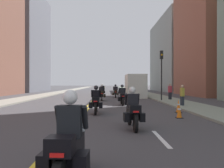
% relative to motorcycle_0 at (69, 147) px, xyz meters
% --- Properties ---
extents(ground_plane, '(264.00, 264.00, 0.00)m').
position_rel_motorcycle_0_xyz_m(ground_plane, '(-0.77, 43.44, -0.65)').
color(ground_plane, '#403E41').
extents(sidewalk_left, '(2.82, 144.00, 0.12)m').
position_rel_motorcycle_0_xyz_m(sidewalk_left, '(-8.39, 43.44, -0.59)').
color(sidewalk_left, gray).
rests_on(sidewalk_left, ground).
extents(sidewalk_right, '(2.82, 144.00, 0.12)m').
position_rel_motorcycle_0_xyz_m(sidewalk_right, '(6.84, 43.44, -0.59)').
color(sidewalk_right, gray).
rests_on(sidewalk_right, ground).
extents(centreline_yellow_inner, '(0.12, 132.00, 0.01)m').
position_rel_motorcycle_0_xyz_m(centreline_yellow_inner, '(-0.89, 43.44, -0.65)').
color(centreline_yellow_inner, yellow).
rests_on(centreline_yellow_inner, ground).
extents(centreline_yellow_outer, '(0.12, 132.00, 0.01)m').
position_rel_motorcycle_0_xyz_m(centreline_yellow_outer, '(-0.65, 43.44, -0.65)').
color(centreline_yellow_outer, yellow).
rests_on(centreline_yellow_outer, ground).
extents(lane_dashes_white, '(0.14, 56.40, 0.01)m').
position_rel_motorcycle_0_xyz_m(lane_dashes_white, '(2.33, 24.44, -0.65)').
color(lane_dashes_white, silver).
rests_on(lane_dashes_white, ground).
extents(building_right_1, '(8.46, 13.74, 19.02)m').
position_rel_motorcycle_0_xyz_m(building_right_1, '(16.15, 30.38, 8.86)').
color(building_right_1, brown).
rests_on(building_right_1, ground).
extents(building_left_2, '(9.85, 16.36, 20.88)m').
position_rel_motorcycle_0_xyz_m(building_left_2, '(-18.39, 48.11, 9.79)').
color(building_left_2, slate).
rests_on(building_left_2, ground).
extents(building_right_2, '(6.81, 21.80, 15.80)m').
position_rel_motorcycle_0_xyz_m(building_right_2, '(15.32, 49.24, 7.25)').
color(building_right_2, gray).
rests_on(building_right_2, ground).
extents(motorcycle_0, '(0.78, 2.20, 1.63)m').
position_rel_motorcycle_0_xyz_m(motorcycle_0, '(0.00, 0.00, 0.00)').
color(motorcycle_0, black).
rests_on(motorcycle_0, ground).
extents(motorcycle_1, '(0.78, 2.20, 1.60)m').
position_rel_motorcycle_0_xyz_m(motorcycle_1, '(1.62, 5.06, 0.01)').
color(motorcycle_1, black).
rests_on(motorcycle_1, ground).
extents(motorcycle_2, '(0.77, 2.31, 1.62)m').
position_rel_motorcycle_0_xyz_m(motorcycle_2, '(-0.01, 9.78, 0.01)').
color(motorcycle_2, black).
rests_on(motorcycle_2, ground).
extents(motorcycle_3, '(0.77, 2.14, 1.65)m').
position_rel_motorcycle_0_xyz_m(motorcycle_3, '(1.83, 15.27, 0.01)').
color(motorcycle_3, black).
rests_on(motorcycle_3, ground).
extents(motorcycle_4, '(0.77, 2.26, 1.65)m').
position_rel_motorcycle_0_xyz_m(motorcycle_4, '(0.07, 20.31, 0.01)').
color(motorcycle_4, black).
rests_on(motorcycle_4, ground).
extents(motorcycle_5, '(0.77, 2.25, 1.61)m').
position_rel_motorcycle_0_xyz_m(motorcycle_5, '(1.61, 25.06, -0.01)').
color(motorcycle_5, black).
rests_on(motorcycle_5, ground).
extents(motorcycle_6, '(0.76, 2.08, 1.66)m').
position_rel_motorcycle_0_xyz_m(motorcycle_6, '(-0.07, 30.22, 0.01)').
color(motorcycle_6, black).
rests_on(motorcycle_6, ground).
extents(traffic_cone_0, '(0.35, 0.35, 0.78)m').
position_rel_motorcycle_0_xyz_m(traffic_cone_0, '(4.83, 10.04, -0.27)').
color(traffic_cone_0, black).
rests_on(traffic_cone_0, ground).
extents(traffic_cone_1, '(0.33, 0.33, 0.71)m').
position_rel_motorcycle_0_xyz_m(traffic_cone_1, '(4.24, 7.89, -0.30)').
color(traffic_cone_1, black).
rests_on(traffic_cone_1, ground).
extents(traffic_light_near, '(0.28, 0.38, 4.87)m').
position_rel_motorcycle_0_xyz_m(traffic_light_near, '(5.83, 19.05, 2.70)').
color(traffic_light_near, black).
rests_on(traffic_light_near, ground).
extents(pedestrian_1, '(0.42, 0.34, 1.71)m').
position_rel_motorcycle_0_xyz_m(pedestrian_1, '(6.95, 20.17, 0.23)').
color(pedestrian_1, '#22242C').
rests_on(pedestrian_1, ground).
extents(pedestrian_2, '(0.25, 0.38, 1.63)m').
position_rel_motorcycle_0_xyz_m(pedestrian_2, '(6.13, 13.53, 0.19)').
color(pedestrian_2, '#252B35').
rests_on(pedestrian_2, ground).
extents(parked_truck, '(2.20, 6.50, 2.80)m').
position_rel_motorcycle_0_xyz_m(parked_truck, '(4.03, 26.11, 0.62)').
color(parked_truck, silver).
rests_on(parked_truck, ground).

